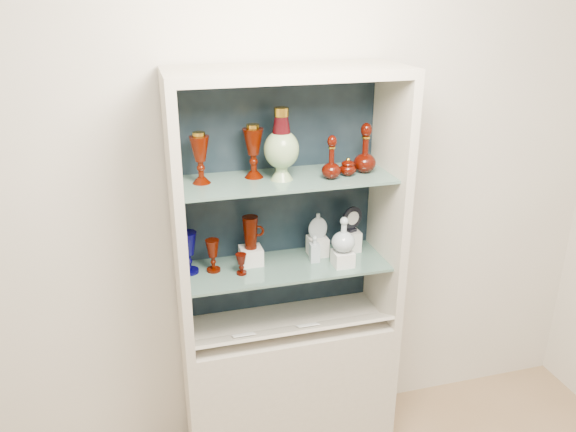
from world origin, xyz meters
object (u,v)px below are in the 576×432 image
object	(u,v)px
cobalt_goblet	(188,253)
clear_square_bottle	(315,249)
enamel_urn	(281,144)
ruby_decanter_a	(332,155)
ruby_decanter_b	(365,146)
flat_flask	(318,225)
ruby_goblet_small	(241,264)
lidded_bowl	(348,166)
pedestal_lamp_left	(200,158)
cameo_medallion	(352,219)
clear_round_decanter	(344,235)
pedestal_lamp_right	(253,151)
ruby_goblet_tall	(213,256)
ruby_pitcher	(250,232)

from	to	relation	value
cobalt_goblet	clear_square_bottle	world-z (taller)	cobalt_goblet
enamel_urn	ruby_decanter_a	world-z (taller)	enamel_urn
ruby_decanter_b	flat_flask	size ratio (longest dim) A/B	1.88
ruby_goblet_small	flat_flask	distance (m)	0.41
lidded_bowl	pedestal_lamp_left	bearing A→B (deg)	174.17
enamel_urn	cameo_medallion	distance (m)	0.56
flat_flask	clear_round_decanter	distance (m)	0.16
pedestal_lamp_right	ruby_decanter_a	bearing A→B (deg)	-19.04
pedestal_lamp_right	lidded_bowl	world-z (taller)	pedestal_lamp_right
ruby_goblet_small	flat_flask	xyz separation A→B (m)	(0.39, 0.10, 0.10)
cameo_medallion	pedestal_lamp_right	bearing A→B (deg)	165.78
pedestal_lamp_left	cameo_medallion	xyz separation A→B (m)	(0.71, 0.04, -0.36)
ruby_goblet_tall	ruby_goblet_small	bearing A→B (deg)	-28.29
ruby_goblet_tall	ruby_pitcher	distance (m)	0.20
cobalt_goblet	clear_square_bottle	distance (m)	0.58
lidded_bowl	flat_flask	world-z (taller)	lidded_bowl
lidded_bowl	clear_square_bottle	world-z (taller)	lidded_bowl
ruby_decanter_b	flat_flask	distance (m)	0.44
pedestal_lamp_left	pedestal_lamp_right	xyz separation A→B (m)	(0.23, 0.02, 0.01)
ruby_decanter_a	lidded_bowl	distance (m)	0.11
pedestal_lamp_right	ruby_goblet_tall	distance (m)	0.50
cobalt_goblet	lidded_bowl	bearing A→B (deg)	-6.35
ruby_goblet_tall	ruby_pitcher	xyz separation A→B (m)	(0.18, 0.03, 0.08)
ruby_goblet_small	clear_round_decanter	bearing A→B (deg)	-4.71
lidded_bowl	clear_square_bottle	bearing A→B (deg)	164.19
ruby_decanter_b	ruby_decanter_a	bearing A→B (deg)	-164.28
cobalt_goblet	ruby_pitcher	distance (m)	0.29
ruby_pitcher	flat_flask	world-z (taller)	ruby_pitcher
ruby_goblet_small	ruby_pitcher	size ratio (longest dim) A/B	0.64
enamel_urn	ruby_decanter_a	xyz separation A→B (m)	(0.21, -0.05, -0.05)
ruby_decanter_a	pedestal_lamp_left	bearing A→B (deg)	170.82
ruby_decanter_b	clear_round_decanter	distance (m)	0.41
clear_square_bottle	clear_round_decanter	xyz separation A→B (m)	(0.11, -0.07, 0.08)
ruby_goblet_tall	ruby_decanter_b	bearing A→B (deg)	-3.26
pedestal_lamp_right	ruby_goblet_small	bearing A→B (deg)	-135.10
enamel_urn	clear_round_decanter	size ratio (longest dim) A/B	1.93
pedestal_lamp_left	ruby_decanter_b	world-z (taller)	ruby_decanter_b
lidded_bowl	ruby_goblet_small	size ratio (longest dim) A/B	0.86
pedestal_lamp_right	cameo_medallion	distance (m)	0.60
ruby_decanter_a	clear_square_bottle	xyz separation A→B (m)	(-0.05, 0.06, -0.46)
cobalt_goblet	clear_round_decanter	world-z (taller)	clear_round_decanter
pedestal_lamp_right	ruby_pitcher	distance (m)	0.38
lidded_bowl	cameo_medallion	xyz separation A→B (m)	(0.07, 0.10, -0.30)
pedestal_lamp_left	flat_flask	distance (m)	0.65
pedestal_lamp_right	ruby_pitcher	bearing A→B (deg)	161.30
ruby_decanter_b	ruby_pitcher	bearing A→B (deg)	172.52
ruby_goblet_tall	enamel_urn	bearing A→B (deg)	-7.44
ruby_decanter_b	ruby_goblet_small	bearing A→B (deg)	-177.69
ruby_pitcher	ruby_decanter_a	bearing A→B (deg)	-3.15
pedestal_lamp_left	enamel_urn	world-z (taller)	enamel_urn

